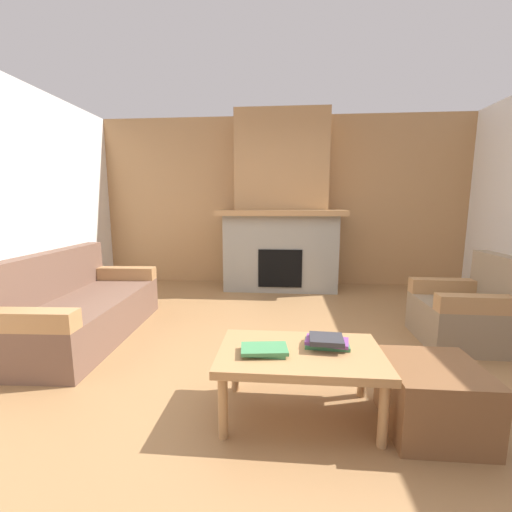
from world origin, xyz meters
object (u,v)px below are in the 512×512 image
coffee_table (300,359)px  armchair (468,313)px  fireplace (281,214)px  ottoman (433,397)px  couch (79,309)px

coffee_table → armchair: bearing=36.8°
fireplace → ottoman: fireplace is taller
fireplace → armchair: bearing=-47.8°
fireplace → armchair: 2.81m
fireplace → couch: bearing=-132.5°
fireplace → armchair: (1.80, -1.98, -0.87)m
couch → ottoman: 3.11m
fireplace → ottoman: (0.92, -3.28, -0.96)m
couch → armchair: (3.77, 0.17, 0.01)m
armchair → coffee_table: armchair is taller
fireplace → coffee_table: size_ratio=2.70×
armchair → coffee_table: bearing=-143.2°
fireplace → couch: size_ratio=1.47×
armchair → coffee_table: size_ratio=0.85×
ottoman → coffee_table: bearing=175.0°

